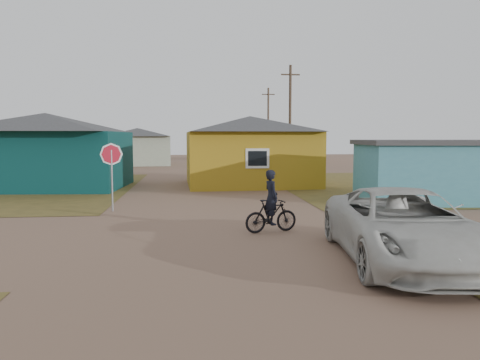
# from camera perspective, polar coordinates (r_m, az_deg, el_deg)

# --- Properties ---
(ground) EXTENTS (120.00, 120.00, 0.00)m
(ground) POSITION_cam_1_polar(r_m,az_deg,el_deg) (12.69, -2.15, -7.13)
(ground) COLOR brown
(grass_ne) EXTENTS (20.00, 18.00, 0.00)m
(grass_ne) POSITION_cam_1_polar(r_m,az_deg,el_deg) (29.50, 24.23, -0.49)
(grass_ne) COLOR brown
(grass_ne) RESTS_ON ground
(house_teal) EXTENTS (8.93, 7.08, 4.00)m
(house_teal) POSITION_cam_1_polar(r_m,az_deg,el_deg) (26.99, -22.53, 3.44)
(house_teal) COLOR #093232
(house_teal) RESTS_ON ground
(house_yellow) EXTENTS (7.72, 6.76, 3.90)m
(house_yellow) POSITION_cam_1_polar(r_m,az_deg,el_deg) (26.58, 1.22, 3.71)
(house_yellow) COLOR #A47F19
(house_yellow) RESTS_ON ground
(shed_turquoise) EXTENTS (6.71, 4.93, 2.60)m
(shed_turquoise) POSITION_cam_1_polar(r_m,az_deg,el_deg) (21.55, 22.67, 1.10)
(shed_turquoise) COLOR teal
(shed_turquoise) RESTS_ON ground
(house_pale_west) EXTENTS (7.04, 6.15, 3.60)m
(house_pale_west) POSITION_cam_1_polar(r_m,az_deg,el_deg) (46.66, -12.36, 4.08)
(house_pale_west) COLOR #9DA68F
(house_pale_west) RESTS_ON ground
(house_beige_east) EXTENTS (6.95, 6.05, 3.60)m
(house_beige_east) POSITION_cam_1_polar(r_m,az_deg,el_deg) (53.48, 5.74, 4.31)
(house_beige_east) COLOR tan
(house_beige_east) RESTS_ON ground
(house_pale_north) EXTENTS (6.28, 5.81, 3.40)m
(house_pale_north) POSITION_cam_1_polar(r_m,az_deg,el_deg) (59.85, -18.72, 4.06)
(house_pale_north) COLOR #9DA68F
(house_pale_north) RESTS_ON ground
(utility_pole_near) EXTENTS (1.40, 0.20, 8.00)m
(utility_pole_near) POSITION_cam_1_polar(r_m,az_deg,el_deg) (35.16, 6.12, 7.54)
(utility_pole_near) COLOR #4A3A2C
(utility_pole_near) RESTS_ON ground
(utility_pole_far) EXTENTS (1.40, 0.20, 8.00)m
(utility_pole_far) POSITION_cam_1_polar(r_m,az_deg,el_deg) (51.07, 3.45, 6.84)
(utility_pole_far) COLOR #4A3A2C
(utility_pole_far) RESTS_ON ground
(stop_sign) EXTENTS (0.82, 0.09, 2.51)m
(stop_sign) POSITION_cam_1_polar(r_m,az_deg,el_deg) (17.70, -15.40, 2.22)
(stop_sign) COLOR gray
(stop_sign) RESTS_ON ground
(cyclist) EXTENTS (1.65, 0.84, 1.80)m
(cyclist) POSITION_cam_1_polar(r_m,az_deg,el_deg) (13.41, 3.82, -3.63)
(cyclist) COLOR black
(cyclist) RESTS_ON ground
(vehicle) EXTENTS (3.27, 5.96, 1.58)m
(vehicle) POSITION_cam_1_polar(r_m,az_deg,el_deg) (10.81, 19.31, -5.33)
(vehicle) COLOR beige
(vehicle) RESTS_ON ground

